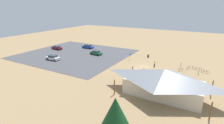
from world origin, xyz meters
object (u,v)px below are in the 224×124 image
at_px(bicycle_red_back_row, 187,69).
at_px(car_green_front_row, 96,53).
at_px(bike_pavilion, 164,81).
at_px(bicycle_black_yard_center, 163,76).
at_px(bicycle_white_yard_left, 152,73).
at_px(bicycle_orange_front_row, 145,74).
at_px(trash_bin, 148,56).
at_px(visitor_near_lot, 155,64).
at_px(car_white_inner_stall, 53,58).
at_px(bicycle_yellow_near_porch, 192,68).
at_px(bicycle_green_mid_cluster, 205,72).
at_px(lot_sign, 130,56).
at_px(bicycle_blue_near_sign, 143,70).
at_px(bicycle_blue_edge_north, 198,69).
at_px(bicycle_silver_lone_east, 181,65).
at_px(car_blue_aisle_side, 88,46).
at_px(bicycle_purple_trailside, 181,69).
at_px(pine_east, 115,112).
at_px(bicycle_teal_by_bin, 155,75).
at_px(bicycle_teal_yard_right, 199,73).
at_px(car_maroon_far_end, 57,48).

xyz_separation_m(bicycle_red_back_row, car_green_front_row, (29.16, -0.59, 0.33)).
xyz_separation_m(bike_pavilion, bicycle_black_yard_center, (2.16, -8.68, -2.54)).
height_order(bike_pavilion, bicycle_white_yard_left, bike_pavilion).
bearing_deg(bicycle_orange_front_row, trash_bin, -74.13).
bearing_deg(visitor_near_lot, car_white_inner_stall, 17.37).
distance_m(bicycle_yellow_near_porch, bicycle_green_mid_cluster, 3.81).
distance_m(bike_pavilion, lot_sign, 22.39).
relative_size(trash_bin, bicycle_yellow_near_porch, 0.52).
bearing_deg(bicycle_blue_near_sign, bicycle_blue_edge_north, -146.69).
height_order(bicycle_silver_lone_east, car_blue_aisle_side, car_blue_aisle_side).
distance_m(bicycle_red_back_row, bicycle_purple_trailside, 2.00).
bearing_deg(car_green_front_row, bicycle_black_yard_center, 160.89).
bearing_deg(bicycle_black_yard_center, bicycle_green_mid_cluster, -138.06).
xyz_separation_m(pine_east, car_green_front_row, (24.62, -31.44, -3.05)).
distance_m(bicycle_purple_trailside, bicycle_silver_lone_east, 4.10).
xyz_separation_m(bike_pavilion, bicycle_orange_front_row, (6.01, -7.46, -2.55)).
bearing_deg(bicycle_teal_by_bin, bicycle_teal_yard_right, -142.07).
relative_size(bicycle_red_back_row, bicycle_silver_lone_east, 1.02).
height_order(pine_east, car_blue_aisle_side, pine_east).
xyz_separation_m(lot_sign, car_white_inner_stall, (20.78, 11.51, -0.63)).
relative_size(bicycle_red_back_row, bicycle_orange_front_row, 1.17).
height_order(bicycle_white_yard_left, car_blue_aisle_side, car_blue_aisle_side).
bearing_deg(bicycle_yellow_near_porch, bicycle_blue_edge_north, 175.10).
relative_size(bicycle_black_yard_center, bicycle_purple_trailside, 1.27).
height_order(trash_bin, bicycle_teal_by_bin, trash_bin).
xyz_separation_m(pine_east, bicycle_green_mid_cluster, (-8.77, -30.58, -3.41)).
xyz_separation_m(bicycle_black_yard_center, bicycle_silver_lone_east, (-2.41, -10.60, 0.03)).
distance_m(bicycle_purple_trailside, bicycle_white_yard_left, 8.25).
height_order(pine_east, car_white_inner_stall, pine_east).
bearing_deg(bicycle_teal_yard_right, visitor_near_lot, -0.12).
relative_size(lot_sign, car_white_inner_stall, 0.48).
distance_m(bicycle_yellow_near_porch, bicycle_orange_front_row, 14.05).
distance_m(bike_pavilion, bicycle_teal_yard_right, 15.79).
relative_size(bicycle_black_yard_center, car_white_inner_stall, 0.36).
height_order(bicycle_silver_lone_east, car_white_inner_stall, car_white_inner_stall).
distance_m(bike_pavilion, car_white_inner_stall, 35.57).
bearing_deg(pine_east, car_maroon_far_end, -35.83).
relative_size(bicycle_orange_front_row, car_blue_aisle_side, 0.35).
xyz_separation_m(bicycle_yellow_near_porch, bicycle_silver_lone_east, (2.82, -1.10, 0.03)).
xyz_separation_m(bicycle_green_mid_cluster, bicycle_teal_by_bin, (10.11, 8.43, 0.01)).
bearing_deg(bike_pavilion, trash_bin, -65.63).
bearing_deg(bicycle_black_yard_center, lot_sign, -35.09).
bearing_deg(trash_bin, car_maroon_far_end, 11.61).
height_order(bike_pavilion, trash_bin, bike_pavilion).
distance_m(lot_sign, bicycle_blue_edge_north, 19.05).
bearing_deg(car_white_inner_stall, car_blue_aisle_side, -89.69).
xyz_separation_m(bicycle_teal_yard_right, bicycle_red_back_row, (2.81, -1.93, 0.05)).
xyz_separation_m(bicycle_white_yard_left, bicycle_blue_near_sign, (2.50, -0.78, 0.02)).
relative_size(bicycle_white_yard_left, bicycle_silver_lone_east, 0.89).
bearing_deg(bicycle_orange_front_row, bicycle_green_mid_cluster, -144.29).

